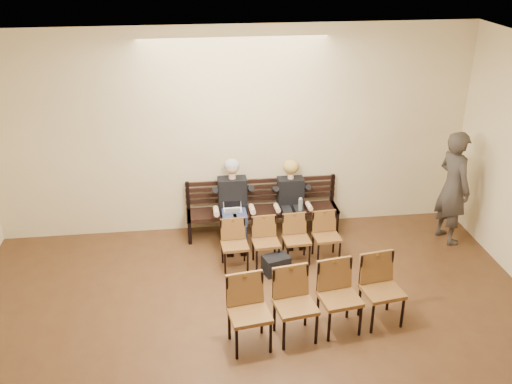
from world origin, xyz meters
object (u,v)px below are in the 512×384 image
at_px(seated_woman, 291,202).
at_px(passerby, 454,179).
at_px(seated_man, 233,201).
at_px(chair_row_front, 318,303).
at_px(bench, 263,221).
at_px(laptop, 233,213).
at_px(chair_row_back, 281,241).
at_px(water_bottle, 300,211).
at_px(bag, 276,265).

height_order(seated_woman, passerby, passerby).
relative_size(seated_man, chair_row_front, 0.61).
height_order(bench, passerby, passerby).
xyz_separation_m(laptop, chair_row_back, (0.69, -0.72, -0.17)).
bearing_deg(water_bottle, seated_woman, 112.43).
height_order(bench, bag, bench).
relative_size(seated_man, chair_row_back, 0.76).
height_order(seated_man, passerby, passerby).
height_order(seated_man, chair_row_back, seated_man).
bearing_deg(chair_row_front, bench, 88.16).
distance_m(water_bottle, chair_row_back, 0.78).
bearing_deg(chair_row_back, bench, 95.77).
xyz_separation_m(seated_woman, chair_row_front, (-0.14, -2.65, -0.15)).
bearing_deg(laptop, bag, -59.72).
relative_size(bag, passerby, 0.18).
relative_size(laptop, passerby, 0.14).
bearing_deg(passerby, seated_man, 69.78).
bearing_deg(seated_man, chair_row_back, -52.66).
relative_size(seated_man, water_bottle, 5.97).
height_order(seated_woman, bag, seated_woman).
relative_size(laptop, chair_row_back, 0.16).
distance_m(laptop, water_bottle, 1.11).
bearing_deg(seated_woman, seated_man, 180.00).
relative_size(passerby, chair_row_front, 0.96).
relative_size(seated_man, bag, 3.65).
bearing_deg(laptop, chair_row_back, -45.48).
distance_m(bench, chair_row_back, 1.03).
distance_m(bench, seated_man, 0.72).
height_order(bench, chair_row_back, chair_row_back).
bearing_deg(seated_man, chair_row_front, -72.29).
relative_size(seated_woman, passerby, 0.57).
distance_m(bag, chair_row_back, 0.39).
bearing_deg(seated_woman, chair_row_front, -93.03).
height_order(laptop, chair_row_back, chair_row_back).
height_order(seated_man, seated_woman, seated_man).
xyz_separation_m(water_bottle, passerby, (2.50, -0.23, 0.54)).
bearing_deg(bag, seated_woman, 69.32).
height_order(water_bottle, passerby, passerby).
bearing_deg(bench, bag, -88.54).
relative_size(seated_woman, chair_row_front, 0.54).
bearing_deg(bag, laptop, 119.70).
xyz_separation_m(laptop, passerby, (3.61, -0.32, 0.55)).
xyz_separation_m(water_bottle, chair_row_front, (-0.25, -2.39, -0.09)).
xyz_separation_m(bench, laptop, (-0.53, -0.28, 0.33)).
relative_size(chair_row_front, chair_row_back, 1.23).
xyz_separation_m(seated_man, chair_row_front, (0.85, -2.65, -0.24)).
bearing_deg(bag, bench, 91.46).
bearing_deg(chair_row_back, water_bottle, 53.11).
xyz_separation_m(chair_row_front, chair_row_back, (-0.17, 1.77, -0.09)).
distance_m(water_bottle, chair_row_front, 2.41).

